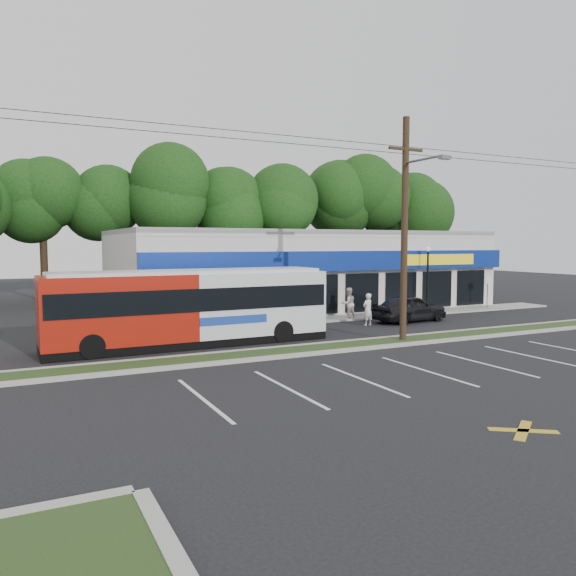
# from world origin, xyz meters

# --- Properties ---
(ground) EXTENTS (120.00, 120.00, 0.00)m
(ground) POSITION_xyz_m (0.00, 0.00, 0.00)
(ground) COLOR black
(ground) RESTS_ON ground
(grass_strip) EXTENTS (40.00, 1.60, 0.12)m
(grass_strip) POSITION_xyz_m (0.00, 1.00, 0.06)
(grass_strip) COLOR #1B3415
(grass_strip) RESTS_ON ground
(curb_south) EXTENTS (40.00, 0.25, 0.14)m
(curb_south) POSITION_xyz_m (0.00, 0.15, 0.07)
(curb_south) COLOR #9E9E93
(curb_south) RESTS_ON ground
(curb_north) EXTENTS (40.00, 0.25, 0.14)m
(curb_north) POSITION_xyz_m (0.00, 1.85, 0.07)
(curb_north) COLOR #9E9E93
(curb_north) RESTS_ON ground
(sidewalk) EXTENTS (32.00, 2.20, 0.10)m
(sidewalk) POSITION_xyz_m (5.00, 9.00, 0.05)
(sidewalk) COLOR #9E9E93
(sidewalk) RESTS_ON ground
(strip_mall) EXTENTS (25.00, 12.55, 5.30)m
(strip_mall) POSITION_xyz_m (5.50, 15.91, 2.65)
(strip_mall) COLOR beige
(strip_mall) RESTS_ON ground
(utility_pole) EXTENTS (50.00, 2.77, 10.00)m
(utility_pole) POSITION_xyz_m (2.83, 0.93, 5.41)
(utility_pole) COLOR black
(utility_pole) RESTS_ON ground
(lamp_post) EXTENTS (0.30, 0.30, 4.25)m
(lamp_post) POSITION_xyz_m (11.00, 8.80, 2.67)
(lamp_post) COLOR black
(lamp_post) RESTS_ON ground
(sign_post) EXTENTS (0.45, 0.10, 2.23)m
(sign_post) POSITION_xyz_m (16.00, 8.57, 1.56)
(sign_post) COLOR #59595E
(sign_post) RESTS_ON ground
(tree_line) EXTENTS (46.76, 6.76, 11.83)m
(tree_line) POSITION_xyz_m (4.00, 26.00, 8.42)
(tree_line) COLOR black
(tree_line) RESTS_ON ground
(metrobus) EXTENTS (12.33, 2.75, 3.31)m
(metrobus) POSITION_xyz_m (-5.81, 4.50, 1.75)
(metrobus) COLOR #99170B
(metrobus) RESTS_ON ground
(car_dark) EXTENTS (4.77, 2.36, 1.57)m
(car_dark) POSITION_xyz_m (7.46, 6.13, 0.78)
(car_dark) COLOR black
(car_dark) RESTS_ON ground
(pedestrian_a) EXTENTS (0.71, 0.54, 1.75)m
(pedestrian_a) POSITION_xyz_m (4.51, 6.00, 0.88)
(pedestrian_a) COLOR silver
(pedestrian_a) RESTS_ON ground
(pedestrian_b) EXTENTS (0.93, 0.73, 1.88)m
(pedestrian_b) POSITION_xyz_m (4.86, 8.50, 0.94)
(pedestrian_b) COLOR beige
(pedestrian_b) RESTS_ON ground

